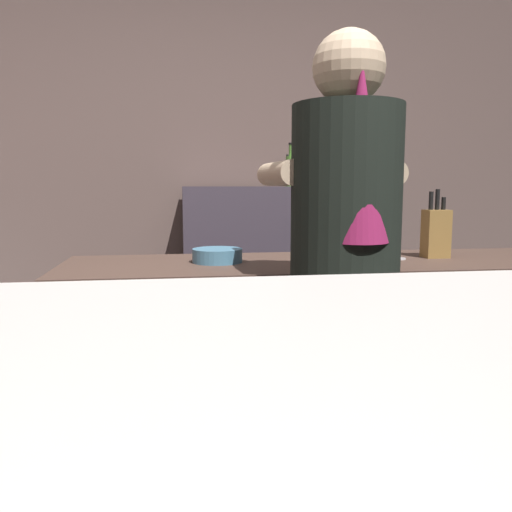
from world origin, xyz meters
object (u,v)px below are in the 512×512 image
Objects in this scene: chefs_knife at (381,260)px; bottle_vinegar at (291,170)px; knife_block at (436,232)px; bartender at (345,262)px; mixing_bowl at (217,255)px; bottle_olive_oil at (289,174)px.

chefs_knife is 0.89× the size of bottle_vinegar.
knife_block is at bearing -73.01° from bottle_vinegar.
mixing_bowl is at bearing 33.31° from bartender.
bottle_vinegar reaches higher than chefs_knife.
chefs_knife is 1.43m from bottle_olive_oil.
bottle_vinegar is at bearing -93.51° from bottle_olive_oil.
bottle_olive_oil is (-0.09, 1.38, 0.37)m from chefs_knife.
bartender is 5.84× the size of knife_block.
bottle_olive_oil reaches higher than chefs_knife.
bottle_vinegar is (-0.10, 1.28, 0.40)m from chefs_knife.
knife_block reaches higher than mixing_bowl.
bartender reaches higher than bottle_vinegar.
chefs_knife is at bearing -86.30° from bottle_olive_oil.
bartender is 0.50m from chefs_knife.
bartender reaches higher than chefs_knife.
bottle_olive_oil reaches higher than knife_block.
mixing_bowl is at bearing -113.08° from bottle_olive_oil.
bartender reaches higher than mixing_bowl.
chefs_knife is (0.65, -0.07, -0.02)m from mixing_bowl.
knife_block is 0.92m from mixing_bowl.
knife_block is 1.40× the size of bottle_olive_oil.
bottle_olive_oil is at bearing 66.92° from mixing_bowl.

